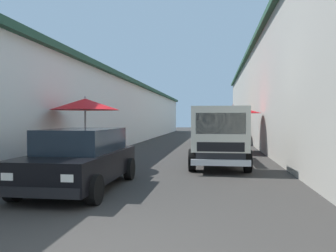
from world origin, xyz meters
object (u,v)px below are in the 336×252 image
hatchback_car (81,158)px  vendor_by_crates (202,136)px  fruit_stall_far_left (86,115)px  fruit_stall_mid_lane (233,114)px  delivery_truck (219,138)px  fruit_stall_near_left (218,119)px

hatchback_car → vendor_by_crates: 8.32m
fruit_stall_far_left → vendor_by_crates: 6.41m
fruit_stall_far_left → vendor_by_crates: size_ratio=1.59×
fruit_stall_mid_lane → vendor_by_crates: fruit_stall_mid_lane is taller
delivery_truck → vendor_by_crates: (4.20, 0.74, -0.17)m
fruit_stall_mid_lane → vendor_by_crates: bearing=126.5°
fruit_stall_far_left → hatchback_car: (-2.66, -0.97, -1.07)m
fruit_stall_near_left → hatchback_car: 14.54m
hatchback_car → delivery_truck: (3.69, -3.35, 0.30)m
fruit_stall_near_left → vendor_by_crates: 6.31m
fruit_stall_far_left → fruit_stall_near_left: fruit_stall_far_left is taller
fruit_stall_near_left → hatchback_car: size_ratio=0.73×
delivery_truck → vendor_by_crates: 4.27m
vendor_by_crates → fruit_stall_far_left: bearing=145.6°
fruit_stall_mid_lane → vendor_by_crates: 2.10m
fruit_stall_mid_lane → delivery_truck: size_ratio=0.56×
fruit_stall_mid_lane → hatchback_car: size_ratio=0.70×
fruit_stall_mid_lane → fruit_stall_near_left: bearing=7.5°
fruit_stall_far_left → delivery_truck: 4.50m
fruit_stall_far_left → hatchback_car: size_ratio=0.62×
vendor_by_crates → hatchback_car: bearing=161.7°
fruit_stall_far_left → vendor_by_crates: bearing=-34.4°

